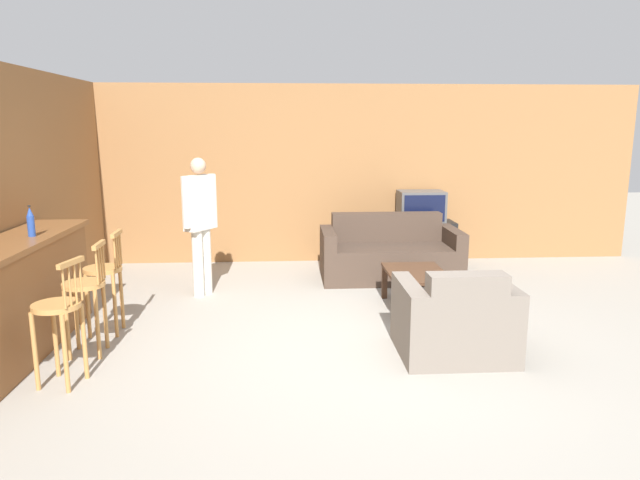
# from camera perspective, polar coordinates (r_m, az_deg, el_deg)

# --- Properties ---
(ground_plane) EXTENTS (24.00, 24.00, 0.00)m
(ground_plane) POSITION_cam_1_polar(r_m,az_deg,el_deg) (5.22, 2.82, -11.22)
(ground_plane) COLOR gray
(wall_back) EXTENTS (9.40, 0.08, 2.60)m
(wall_back) POSITION_cam_1_polar(r_m,az_deg,el_deg) (8.47, 0.18, 6.58)
(wall_back) COLOR olive
(wall_back) RESTS_ON ground_plane
(wall_left) EXTENTS (0.08, 8.63, 2.60)m
(wall_left) POSITION_cam_1_polar(r_m,az_deg,el_deg) (6.71, -27.23, 4.07)
(wall_left) COLOR olive
(wall_left) RESTS_ON ground_plane
(bar_counter) EXTENTS (0.55, 2.43, 1.03)m
(bar_counter) POSITION_cam_1_polar(r_m,az_deg,el_deg) (5.63, -28.26, -5.32)
(bar_counter) COLOR brown
(bar_counter) RESTS_ON ground_plane
(bar_chair_near) EXTENTS (0.44, 0.44, 1.01)m
(bar_chair_near) POSITION_cam_1_polar(r_m,az_deg,el_deg) (4.87, -24.65, -7.03)
(bar_chair_near) COLOR #B77F42
(bar_chair_near) RESTS_ON ground_plane
(bar_chair_mid) EXTENTS (0.38, 0.38, 1.01)m
(bar_chair_mid) POSITION_cam_1_polar(r_m,az_deg,el_deg) (5.42, -22.35, -5.04)
(bar_chair_mid) COLOR #B77F42
(bar_chair_mid) RESTS_ON ground_plane
(bar_chair_far) EXTENTS (0.37, 0.37, 1.01)m
(bar_chair_far) POSITION_cam_1_polar(r_m,az_deg,el_deg) (5.91, -20.72, -3.60)
(bar_chair_far) COLOR #B77F42
(bar_chair_far) RESTS_ON ground_plane
(couch_far) EXTENTS (1.82, 0.90, 0.84)m
(couch_far) POSITION_cam_1_polar(r_m,az_deg,el_deg) (7.66, 6.97, -1.55)
(couch_far) COLOR #423328
(couch_far) RESTS_ON ground_plane
(armchair_near) EXTENTS (0.97, 0.85, 0.82)m
(armchair_near) POSITION_cam_1_polar(r_m,az_deg,el_deg) (5.21, 13.34, -7.95)
(armchair_near) COLOR #70665B
(armchair_near) RESTS_ON ground_plane
(coffee_table) EXTENTS (0.64, 0.91, 0.43)m
(coffee_table) POSITION_cam_1_polar(r_m,az_deg,el_deg) (6.40, 9.60, -3.69)
(coffee_table) COLOR #472D1E
(coffee_table) RESTS_ON ground_plane
(tv_unit) EXTENTS (0.99, 0.47, 0.63)m
(tv_unit) POSITION_cam_1_polar(r_m,az_deg,el_deg) (8.51, 9.94, -0.27)
(tv_unit) COLOR black
(tv_unit) RESTS_ON ground_plane
(tv) EXTENTS (0.66, 0.44, 0.45)m
(tv) POSITION_cam_1_polar(r_m,az_deg,el_deg) (8.42, 10.07, 3.33)
(tv) COLOR #4C4C4C
(tv) RESTS_ON tv_unit
(bottle) EXTENTS (0.06, 0.06, 0.28)m
(bottle) POSITION_cam_1_polar(r_m,az_deg,el_deg) (5.70, -26.95, 1.59)
(bottle) COLOR #234293
(bottle) RESTS_ON bar_counter
(person_by_window) EXTENTS (0.37, 0.47, 1.65)m
(person_by_window) POSITION_cam_1_polar(r_m,az_deg,el_deg) (6.85, -11.89, 2.11)
(person_by_window) COLOR silver
(person_by_window) RESTS_ON ground_plane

